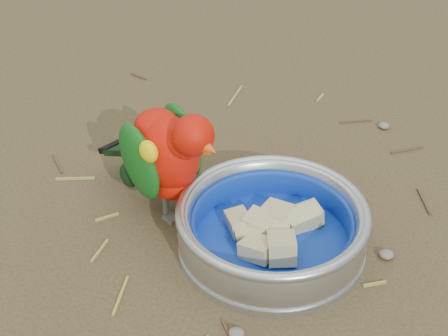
% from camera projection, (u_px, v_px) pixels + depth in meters
% --- Properties ---
extents(ground, '(60.00, 60.00, 0.00)m').
position_uv_depth(ground, '(268.00, 252.00, 0.82)').
color(ground, '#4A3C26').
extents(food_bowl, '(0.22, 0.22, 0.02)m').
position_uv_depth(food_bowl, '(271.00, 244.00, 0.82)').
color(food_bowl, '#B2B2BA').
rests_on(food_bowl, ground).
extents(bowl_wall, '(0.22, 0.22, 0.04)m').
position_uv_depth(bowl_wall, '(272.00, 224.00, 0.80)').
color(bowl_wall, '#B2B2BA').
rests_on(bowl_wall, food_bowl).
extents(fruit_wedges, '(0.13, 0.13, 0.03)m').
position_uv_depth(fruit_wedges, '(272.00, 229.00, 0.80)').
color(fruit_wedges, tan).
rests_on(fruit_wedges, food_bowl).
extents(lory_parrot, '(0.21, 0.17, 0.16)m').
position_uv_depth(lory_parrot, '(168.00, 162.00, 0.84)').
color(lory_parrot, '#BF1104').
rests_on(lory_parrot, ground).
extents(ground_debris, '(0.90, 0.80, 0.01)m').
position_uv_depth(ground_debris, '(250.00, 229.00, 0.85)').
color(ground_debris, olive).
rests_on(ground_debris, ground).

